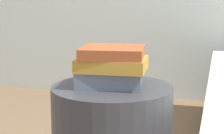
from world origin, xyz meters
TOP-DOWN VIEW (x-y plane):
  - book_slate at (-0.01, 0.01)m, footprint 0.26×0.22m
  - book_ochre at (-0.00, 0.00)m, footprint 0.27×0.21m
  - book_rust at (0.00, 0.01)m, footprint 0.25×0.23m

SIDE VIEW (x-z plane):
  - book_slate at x=-0.01m, z-range 0.56..0.62m
  - book_ochre at x=0.00m, z-range 0.62..0.67m
  - book_rust at x=0.00m, z-range 0.67..0.71m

